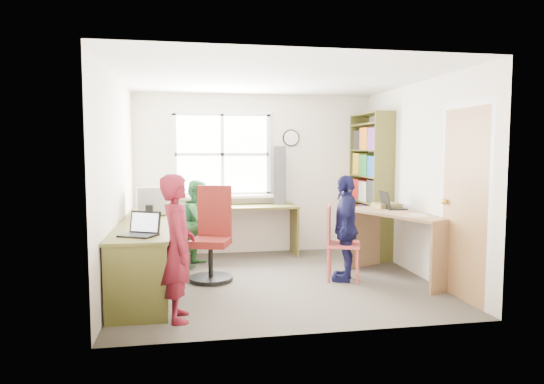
# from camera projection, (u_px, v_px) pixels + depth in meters

# --- Properties ---
(room) EXTENTS (3.64, 3.44, 2.44)m
(room) POSITION_uv_depth(u_px,v_px,m) (275.00, 179.00, 5.80)
(room) COLOR #413B33
(room) RESTS_ON ground
(l_desk) EXTENTS (2.38, 2.95, 0.75)m
(l_desk) POSITION_uv_depth(u_px,v_px,m) (162.00, 252.00, 5.26)
(l_desk) COLOR brown
(l_desk) RESTS_ON ground
(right_desk) EXTENTS (1.14, 1.55, 0.81)m
(right_desk) POSITION_uv_depth(u_px,v_px,m) (402.00, 230.00, 5.91)
(right_desk) COLOR #94704A
(right_desk) RESTS_ON ground
(bookshelf) EXTENTS (0.30, 1.02, 2.10)m
(bookshelf) POSITION_uv_depth(u_px,v_px,m) (370.00, 188.00, 7.18)
(bookshelf) COLOR brown
(bookshelf) RESTS_ON ground
(swivel_chair) EXTENTS (0.66, 0.66, 1.13)m
(swivel_chair) POSITION_uv_depth(u_px,v_px,m) (212.00, 240.00, 5.85)
(swivel_chair) COLOR black
(swivel_chair) RESTS_ON ground
(wooden_chair) EXTENTS (0.50, 0.50, 0.90)m
(wooden_chair) POSITION_uv_depth(u_px,v_px,m) (338.00, 239.00, 5.85)
(wooden_chair) COLOR #CD4644
(wooden_chair) RESTS_ON ground
(crt_monitor) EXTENTS (0.39, 0.36, 0.35)m
(crt_monitor) POSITION_uv_depth(u_px,v_px,m) (152.00, 201.00, 6.12)
(crt_monitor) COLOR #9B9A9E
(crt_monitor) RESTS_ON l_desk
(laptop_left) EXTENTS (0.41, 0.39, 0.22)m
(laptop_left) POSITION_uv_depth(u_px,v_px,m) (141.00, 230.00, 4.65)
(laptop_left) COLOR black
(laptop_left) RESTS_ON l_desk
(laptop_right) EXTENTS (0.29, 0.35, 0.23)m
(laptop_right) POSITION_uv_depth(u_px,v_px,m) (390.00, 205.00, 6.21)
(laptop_right) COLOR black
(laptop_right) RESTS_ON right_desk
(speaker_a) EXTENTS (0.09, 0.09, 0.17)m
(speaker_a) POSITION_uv_depth(u_px,v_px,m) (149.00, 212.00, 5.74)
(speaker_a) COLOR black
(speaker_a) RESTS_ON l_desk
(speaker_b) EXTENTS (0.10, 0.10, 0.17)m
(speaker_b) POSITION_uv_depth(u_px,v_px,m) (155.00, 206.00, 6.31)
(speaker_b) COLOR black
(speaker_b) RESTS_ON l_desk
(cd_tower) EXTENTS (0.21, 0.19, 0.87)m
(cd_tower) POSITION_uv_depth(u_px,v_px,m) (280.00, 175.00, 7.27)
(cd_tower) COLOR black
(cd_tower) RESTS_ON l_desk
(game_box) EXTENTS (0.32, 0.32, 0.06)m
(game_box) POSITION_uv_depth(u_px,v_px,m) (387.00, 205.00, 6.35)
(game_box) COLOR red
(game_box) RESTS_ON right_desk
(paper_a) EXTENTS (0.30, 0.37, 0.00)m
(paper_a) POSITION_uv_depth(u_px,v_px,m) (144.00, 229.00, 5.01)
(paper_a) COLOR #B9B4AF
(paper_a) RESTS_ON l_desk
(paper_b) EXTENTS (0.27, 0.32, 0.00)m
(paper_b) POSITION_uv_depth(u_px,v_px,m) (419.00, 215.00, 5.60)
(paper_b) COLOR #B9B4AF
(paper_b) RESTS_ON right_desk
(potted_plant) EXTENTS (0.19, 0.17, 0.30)m
(potted_plant) POSITION_uv_depth(u_px,v_px,m) (210.00, 196.00, 7.01)
(potted_plant) COLOR #2F7639
(potted_plant) RESTS_ON l_desk
(person_red) EXTENTS (0.35, 0.51, 1.35)m
(person_red) POSITION_uv_depth(u_px,v_px,m) (178.00, 248.00, 4.43)
(person_red) COLOR maroon
(person_red) RESTS_ON ground
(person_green) EXTENTS (0.65, 0.70, 1.16)m
(person_green) POSITION_uv_depth(u_px,v_px,m) (199.00, 223.00, 6.57)
(person_green) COLOR #2A6A31
(person_green) RESTS_ON ground
(person_navy) EXTENTS (0.58, 0.80, 1.27)m
(person_navy) POSITION_uv_depth(u_px,v_px,m) (346.00, 228.00, 5.80)
(person_navy) COLOR #141541
(person_navy) RESTS_ON ground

